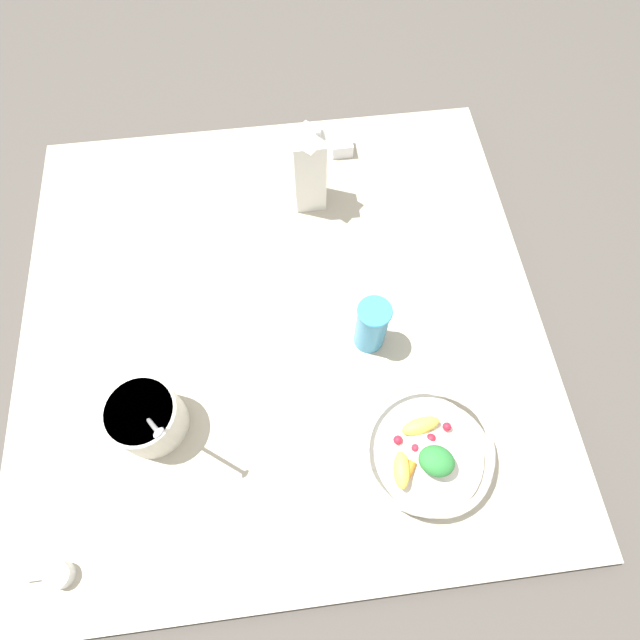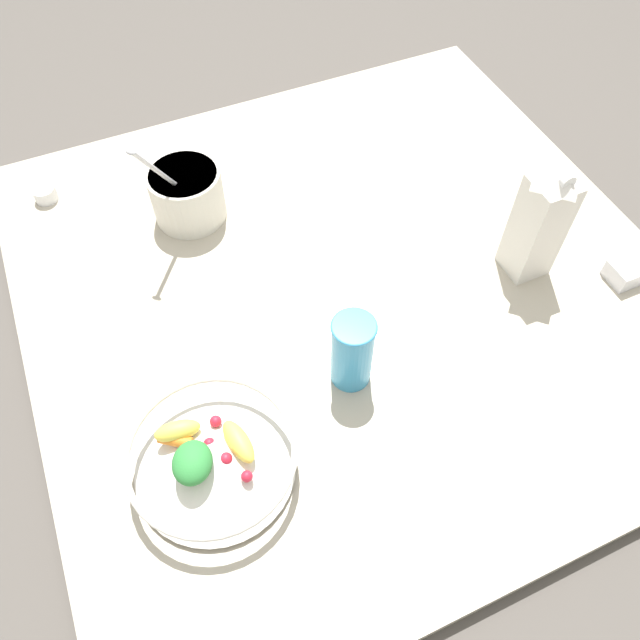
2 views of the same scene
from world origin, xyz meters
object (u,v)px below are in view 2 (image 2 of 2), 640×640
at_px(fruit_bowl, 212,458).
at_px(milk_carton, 541,219).
at_px(yogurt_tub, 187,192).
at_px(spice_jar, 624,273).
at_px(drinking_cup, 352,351).

height_order(fruit_bowl, milk_carton, milk_carton).
height_order(yogurt_tub, spice_jar, yogurt_tub).
bearing_deg(fruit_bowl, milk_carton, 12.86).
height_order(fruit_bowl, spice_jar, fruit_bowl).
relative_size(yogurt_tub, spice_jar, 4.60).
bearing_deg(milk_carton, spice_jar, -33.72).
bearing_deg(drinking_cup, yogurt_tub, 105.93).
height_order(drinking_cup, spice_jar, drinking_cup).
bearing_deg(spice_jar, yogurt_tub, 144.78).
bearing_deg(drinking_cup, fruit_bowl, -165.76).
relative_size(fruit_bowl, yogurt_tub, 1.00).
bearing_deg(milk_carton, fruit_bowl, -167.14).
xyz_separation_m(milk_carton, drinking_cup, (-0.39, -0.08, -0.05)).
bearing_deg(drinking_cup, spice_jar, -1.74).
relative_size(milk_carton, yogurt_tub, 0.99).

